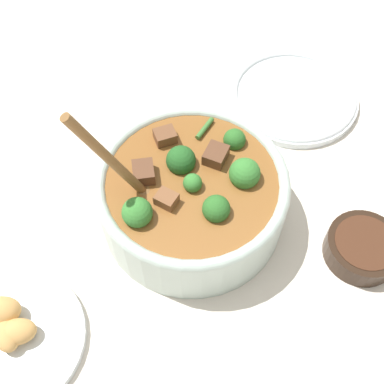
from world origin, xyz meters
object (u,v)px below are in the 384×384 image
at_px(stew_bowl, 192,194).
at_px(condiment_bowl, 363,247).
at_px(food_plate, 9,333).
at_px(empty_plate, 293,96).

xyz_separation_m(stew_bowl, condiment_bowl, (-0.20, -0.14, -0.03)).
relative_size(stew_bowl, condiment_bowl, 2.56).
bearing_deg(stew_bowl, food_plate, 88.88).
bearing_deg(food_plate, stew_bowl, -91.12).
relative_size(condiment_bowl, empty_plate, 0.46).
bearing_deg(stew_bowl, empty_plate, -76.36).
bearing_deg(empty_plate, food_plate, 96.26).
xyz_separation_m(condiment_bowl, food_plate, (0.20, 0.43, -0.01)).
distance_m(stew_bowl, condiment_bowl, 0.24).
bearing_deg(food_plate, empty_plate, -83.74).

